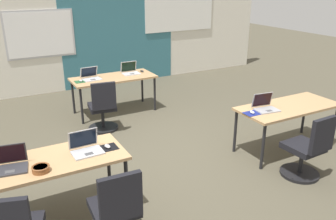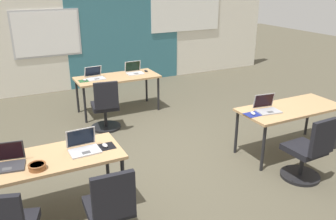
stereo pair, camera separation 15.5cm
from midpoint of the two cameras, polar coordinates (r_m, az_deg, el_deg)
ground_plane at (r=5.30m, az=0.80°, el=-7.81°), size 24.00×24.00×0.00m
back_wall_assembly at (r=8.68m, az=-12.07°, el=12.90°), size 10.00×0.27×2.80m
desk_near_left at (r=4.02m, az=-17.91°, el=-8.19°), size 1.60×0.70×0.72m
desk_near_right at (r=5.58m, az=19.97°, el=-0.16°), size 1.60×0.70×0.72m
desk_far_center at (r=6.94m, az=-7.57°, el=4.93°), size 1.60×0.70×0.72m
laptop_near_left_end at (r=3.95m, az=-23.54°, el=-7.66°), size 0.37×0.32×0.24m
laptop_far_left at (r=6.84m, az=-11.13°, el=5.42°), size 0.35×0.33×0.22m
mousepad_far_left at (r=6.73m, az=-12.71°, el=4.64°), size 0.22×0.19×0.00m
mouse_far_left at (r=6.73m, az=-12.72°, el=4.79°), size 0.06×0.10×0.03m
chair_far_left at (r=6.19m, az=-9.38°, el=0.07°), size 0.52×0.56×0.92m
laptop_near_right_inner at (r=5.29m, az=16.52°, el=0.37°), size 0.36×0.32×0.23m
mousepad_near_right_inner at (r=5.11m, az=14.43°, el=-0.71°), size 0.22×0.19×0.00m
mouse_near_right_inner at (r=5.10m, az=14.45°, el=-0.51°), size 0.08×0.11×0.03m
chair_near_right_inner at (r=4.98m, az=22.56°, el=-6.64°), size 0.52×0.55×0.92m
laptop_near_left_inner at (r=4.03m, az=-12.47°, el=-5.78°), size 0.34×0.28×0.24m
mousepad_near_left_inner at (r=4.08m, az=-9.10°, el=-5.91°), size 0.22×0.19×0.00m
mouse_near_left_inner at (r=4.07m, az=-9.12°, el=-5.67°), size 0.07×0.11×0.03m
chair_near_left_inner at (r=3.60m, az=-8.02°, el=-16.40°), size 0.52×0.55×0.92m
laptop_far_right at (r=7.11m, az=-4.86°, el=6.34°), size 0.34×0.29×0.23m
mouse_far_right at (r=7.23m, az=-2.97°, el=6.34°), size 0.07×0.11×0.03m
snack_bowl at (r=3.79m, az=-19.34°, el=-8.59°), size 0.18×0.18×0.06m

